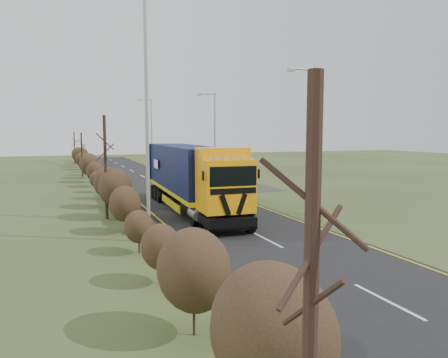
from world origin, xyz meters
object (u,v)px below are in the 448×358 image
car_blue_sedan (211,171)px  speed_sign (230,169)px  car_red_hatchback (203,176)px  lorry (190,174)px  streetlight_near (312,135)px

car_blue_sedan → speed_sign: size_ratio=1.83×
car_red_hatchback → speed_sign: (0.66, -5.91, 1.10)m
lorry → car_red_hatchback: (6.14, 16.03, -1.83)m
streetlight_near → speed_sign: size_ratio=3.68×
car_red_hatchback → car_blue_sedan: size_ratio=0.80×
car_blue_sedan → streetlight_near: size_ratio=0.50×
car_blue_sedan → streetlight_near: 24.04m
car_red_hatchback → car_blue_sedan: bearing=-140.2°
lorry → speed_sign: bearing=58.5°
car_blue_sedan → speed_sign: speed_sign is taller
lorry → car_blue_sedan: size_ratio=3.50×
lorry → streetlight_near: bearing=-28.2°
car_red_hatchback → streetlight_near: size_ratio=0.40×
car_blue_sedan → speed_sign: (-1.48, -9.62, 0.97)m
car_blue_sedan → lorry: bearing=89.7°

